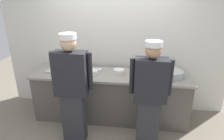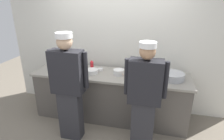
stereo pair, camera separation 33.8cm
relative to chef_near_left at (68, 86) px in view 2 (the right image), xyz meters
The scene contains 15 objects.
ground_plane 1.09m from the chef_near_left, 33.77° to the left, with size 9.00×9.00×0.00m, color slate.
wall_back 1.40m from the chef_near_left, 68.04° to the left, with size 4.40×0.10×2.98m.
prep_counter 0.97m from the chef_near_left, 55.58° to the left, with size 2.81×0.72×0.89m.
chef_near_left is the anchor object (origin of this frame).
chef_center 1.14m from the chef_near_left, ahead, with size 0.60×0.24×1.65m.
plate_stack_front 0.94m from the chef_near_left, 47.67° to the left, with size 0.19×0.19×0.10m.
plate_stack_rear 0.67m from the chef_near_left, 77.32° to the left, with size 0.22×0.22×0.07m.
mixing_bowl_steel 1.70m from the chef_near_left, 24.57° to the left, with size 0.39×0.39×0.12m, color #B7BABF.
sheet_tray 0.87m from the chef_near_left, 125.67° to the left, with size 0.41×0.29×0.02m, color #B7BABF.
squeeze_bottle_primary 1.08m from the chef_near_left, 35.66° to the left, with size 0.06×0.06×0.19m.
squeeze_bottle_secondary 0.86m from the chef_near_left, 84.75° to the left, with size 0.06×0.06×0.18m.
ramekin_orange_sauce 0.86m from the chef_near_left, 72.77° to the left, with size 0.10×0.10×0.04m.
ramekin_green_sauce 0.56m from the chef_near_left, 97.40° to the left, with size 0.10×0.10×0.04m.
ramekin_yellow_sauce 0.54m from the chef_near_left, 114.58° to the left, with size 0.10×0.10×0.04m.
deli_cup 1.36m from the chef_near_left, 38.68° to the left, with size 0.09×0.09×0.10m, color white.
Camera 2 is at (0.77, -2.68, 2.17)m, focal length 30.47 mm.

